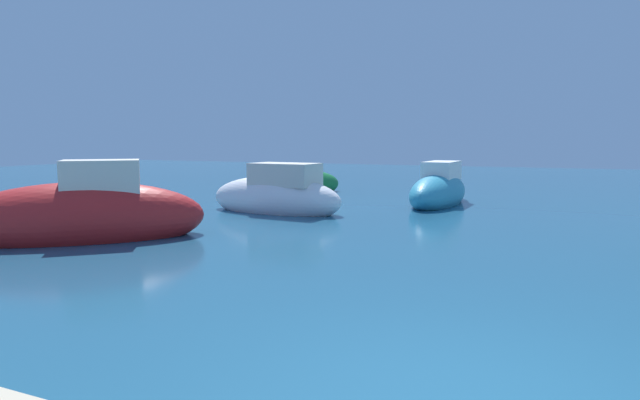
# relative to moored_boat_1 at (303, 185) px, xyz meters

# --- Properties ---
(moored_boat_1) EXTENTS (2.88, 3.73, 1.19)m
(moored_boat_1) POSITION_rel_moored_boat_1_xyz_m (0.00, 0.00, 0.00)
(moored_boat_1) COLOR #197233
(moored_boat_1) RESTS_ON ground
(moored_boat_2) EXTENTS (1.72, 4.61, 1.72)m
(moored_boat_2) POSITION_rel_moored_boat_1_xyz_m (5.75, -1.44, 0.12)
(moored_boat_2) COLOR teal
(moored_boat_2) RESTS_ON ground
(moored_boat_3) EXTENTS (4.45, 1.87, 1.78)m
(moored_boat_3) POSITION_rel_moored_boat_1_xyz_m (1.71, -5.39, 0.15)
(moored_boat_3) COLOR white
(moored_boat_3) RESTS_ON ground
(moored_boat_4) EXTENTS (5.03, 4.79, 2.08)m
(moored_boat_4) POSITION_rel_moored_boat_1_xyz_m (-0.03, -10.91, 0.18)
(moored_boat_4) COLOR #B21E1E
(moored_boat_4) RESTS_ON ground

